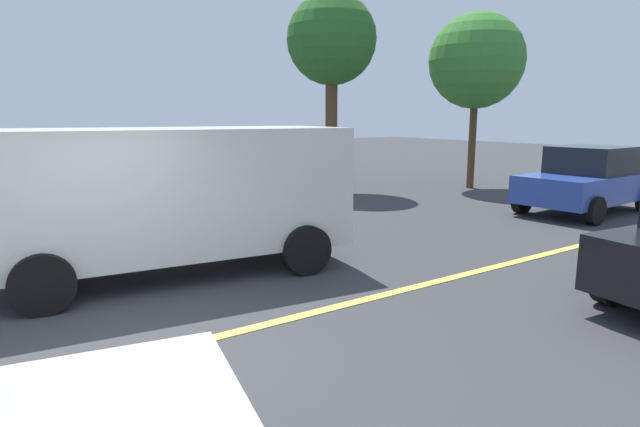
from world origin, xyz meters
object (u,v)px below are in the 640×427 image
car_blue_near_curb (587,180)px  tree_right_verge (332,42)px  tree_centre_verge (477,61)px  white_van (169,191)px

car_blue_near_curb → tree_right_verge: size_ratio=0.64×
tree_centre_verge → car_blue_near_curb: bearing=-104.7°
car_blue_near_curb → tree_centre_verge: 5.80m
car_blue_near_curb → tree_right_verge: 8.28m
tree_centre_verge → tree_right_verge: (-4.25, 2.08, 0.52)m
white_van → car_blue_near_curb: white_van is taller
white_van → tree_right_verge: bearing=39.5°
tree_centre_verge → tree_right_verge: 4.76m
white_van → tree_centre_verge: bearing=18.5°
tree_centre_verge → white_van: bearing=-161.5°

